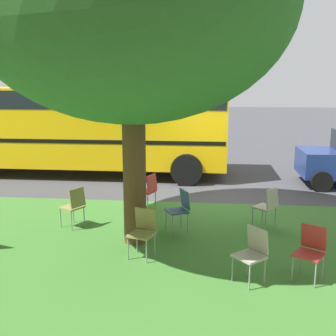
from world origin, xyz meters
TOP-DOWN VIEW (x-y plane):
  - ground at (0.00, 0.00)m, footprint 80.00×80.00m
  - grass_verge at (0.00, 3.20)m, footprint 48.00×6.00m
  - street_tree at (1.48, 2.95)m, footprint 5.80×5.80m
  - chair_0 at (2.93, 2.29)m, footprint 0.57×0.56m
  - chair_1 at (0.66, 2.25)m, footprint 0.56×0.56m
  - chair_2 at (1.54, 0.85)m, footprint 0.55×0.54m
  - chair_3 at (-1.55, 4.22)m, footprint 0.57×0.58m
  - chair_4 at (1.22, 3.62)m, footprint 0.52×0.53m
  - chair_5 at (-0.63, 4.40)m, footprint 0.59×0.59m
  - chair_7 at (-1.19, 1.89)m, footprint 0.59×0.59m
  - school_bus at (4.74, -2.87)m, footprint 10.40×2.80m

SIDE VIEW (x-z plane):
  - ground at x=0.00m, z-range 0.00..0.00m
  - grass_verge at x=0.00m, z-range 0.00..0.01m
  - chair_0 at x=2.93m, z-range 0.08..0.96m
  - chair_1 at x=0.66m, z-range 0.08..0.96m
  - chair_2 at x=1.54m, z-range 0.08..0.96m
  - chair_3 at x=-1.55m, z-range 0.08..0.96m
  - chair_4 at x=1.22m, z-range 0.08..0.96m
  - chair_5 at x=-0.63m, z-range 0.08..0.96m
  - chair_7 at x=-1.19m, z-range 0.08..0.96m
  - school_bus at x=4.74m, z-range 0.32..3.20m
  - street_tree at x=1.48m, z-range 1.15..7.76m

